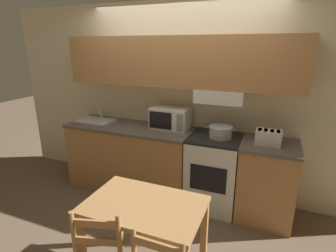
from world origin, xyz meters
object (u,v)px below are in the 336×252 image
stove_range (213,172)px  microwave (171,118)px  toaster (268,137)px  sink_basin (95,121)px  cooking_pot (221,132)px  dining_table (145,217)px

stove_range → microwave: (-0.63, 0.12, 0.61)m
toaster → sink_basin: bearing=179.3°
stove_range → toaster: toaster is taller
stove_range → microwave: 0.89m
cooking_pot → toaster: bearing=-3.1°
stove_range → dining_table: stove_range is taller
cooking_pot → dining_table: size_ratio=0.37×
microwave → toaster: bearing=-7.2°
microwave → dining_table: size_ratio=0.51×
toaster → dining_table: bearing=-124.1°
toaster → sink_basin: size_ratio=0.54×
cooking_pot → toaster: (0.53, -0.03, 0.01)m
toaster → dining_table: size_ratio=0.30×
cooking_pot → microwave: 0.71m
stove_range → dining_table: size_ratio=0.97×
cooking_pot → dining_table: bearing=-104.6°
toaster → dining_table: 1.62m
microwave → sink_basin: 1.14m
stove_range → microwave: microwave is taller
toaster → cooking_pot: bearing=176.9°
microwave → sink_basin: microwave is taller
sink_basin → microwave: bearing=6.4°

